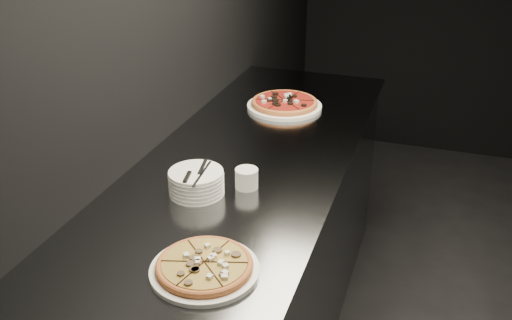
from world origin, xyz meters
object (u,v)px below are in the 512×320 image
(counter, at_px, (239,274))
(plate_stack, at_px, (196,182))
(pizza_tomato, at_px, (284,104))
(ramekin, at_px, (247,178))
(cutlery, at_px, (196,173))
(pizza_mushroom, at_px, (205,267))

(counter, height_order, plate_stack, plate_stack)
(counter, distance_m, pizza_tomato, 0.81)
(ramekin, bearing_deg, counter, 124.63)
(pizza_tomato, relative_size, cutlery, 1.90)
(pizza_tomato, distance_m, ramekin, 0.76)
(pizza_mushroom, xyz_separation_m, ramekin, (-0.05, 0.47, 0.02))
(plate_stack, relative_size, cutlery, 0.93)
(counter, bearing_deg, pizza_tomato, 91.04)
(counter, relative_size, cutlery, 12.61)
(plate_stack, relative_size, ramekin, 2.32)
(pizza_mushroom, relative_size, plate_stack, 1.79)
(cutlery, bearing_deg, counter, 62.03)
(cutlery, height_order, ramekin, cutlery)
(plate_stack, bearing_deg, pizza_mushroom, -63.29)
(pizza_mushroom, bearing_deg, plate_stack, 116.71)
(counter, relative_size, pizza_tomato, 6.65)
(counter, bearing_deg, plate_stack, -109.60)
(plate_stack, height_order, cutlery, cutlery)
(pizza_mushroom, xyz_separation_m, plate_stack, (-0.19, 0.38, 0.02))
(cutlery, bearing_deg, plate_stack, 106.28)
(counter, height_order, ramekin, ramekin)
(pizza_tomato, xyz_separation_m, plate_stack, (-0.06, -0.85, 0.02))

